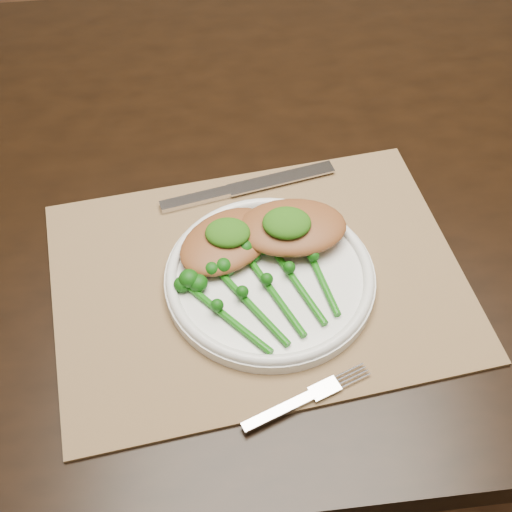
{
  "coord_description": "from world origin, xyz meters",
  "views": [
    {
      "loc": [
        -0.11,
        -0.82,
        1.41
      ],
      "look_at": [
        -0.11,
        -0.32,
        0.78
      ],
      "focal_mm": 50.0,
      "sensor_mm": 36.0,
      "label": 1
    }
  ],
  "objects_px": {
    "dinner_plate": "(270,277)",
    "chicken_fillet_left": "(227,241)",
    "placemat": "(258,280)",
    "broccolini_bundle": "(275,295)",
    "dining_table": "(297,324)"
  },
  "relations": [
    {
      "from": "dinner_plate",
      "to": "chicken_fillet_left",
      "type": "xyz_separation_m",
      "value": [
        -0.05,
        0.04,
        0.02
      ]
    },
    {
      "from": "placemat",
      "to": "broccolini_bundle",
      "type": "height_order",
      "value": "broccolini_bundle"
    },
    {
      "from": "placemat",
      "to": "dinner_plate",
      "type": "bearing_deg",
      "value": -39.26
    },
    {
      "from": "dining_table",
      "to": "placemat",
      "type": "relative_size",
      "value": 3.65
    },
    {
      "from": "dining_table",
      "to": "broccolini_bundle",
      "type": "bearing_deg",
      "value": -109.06
    },
    {
      "from": "dining_table",
      "to": "broccolini_bundle",
      "type": "height_order",
      "value": "broccolini_bundle"
    },
    {
      "from": "placemat",
      "to": "chicken_fillet_left",
      "type": "relative_size",
      "value": 3.82
    },
    {
      "from": "placemat",
      "to": "broccolini_bundle",
      "type": "distance_m",
      "value": 0.05
    },
    {
      "from": "broccolini_bundle",
      "to": "dining_table",
      "type": "bearing_deg",
      "value": 44.81
    },
    {
      "from": "chicken_fillet_left",
      "to": "dinner_plate",
      "type": "bearing_deg",
      "value": -81.88
    },
    {
      "from": "placemat",
      "to": "chicken_fillet_left",
      "type": "bearing_deg",
      "value": 123.29
    },
    {
      "from": "dining_table",
      "to": "broccolini_bundle",
      "type": "xyz_separation_m",
      "value": [
        -0.05,
        -0.23,
        0.4
      ]
    },
    {
      "from": "placemat",
      "to": "broccolini_bundle",
      "type": "bearing_deg",
      "value": -77.1
    },
    {
      "from": "placemat",
      "to": "chicken_fillet_left",
      "type": "distance_m",
      "value": 0.06
    },
    {
      "from": "dinner_plate",
      "to": "chicken_fillet_left",
      "type": "height_order",
      "value": "chicken_fillet_left"
    }
  ]
}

